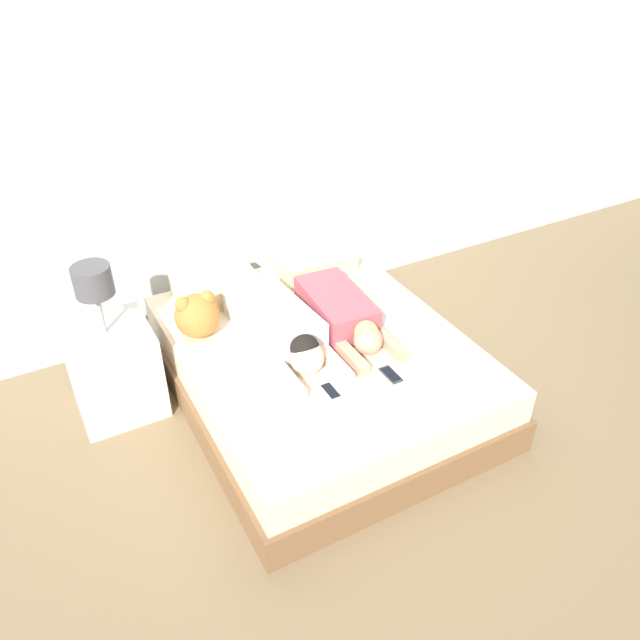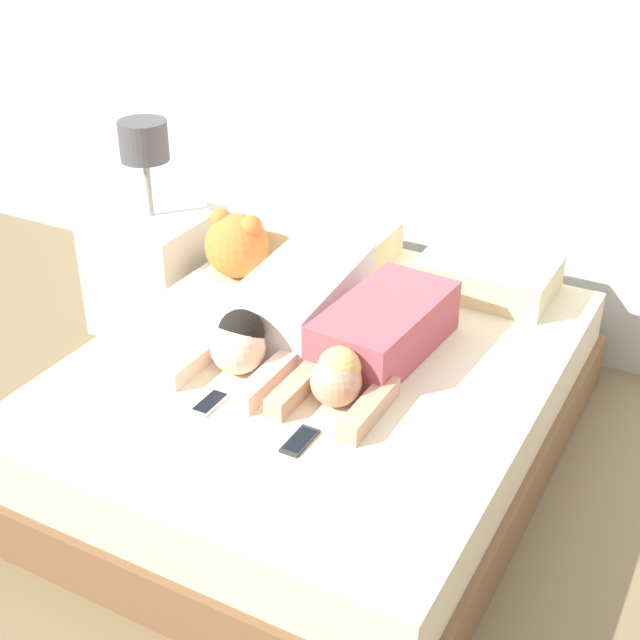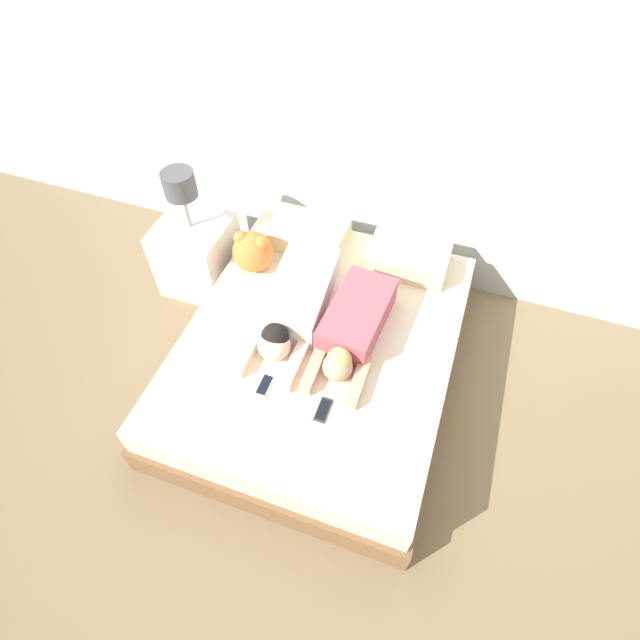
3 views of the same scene
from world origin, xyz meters
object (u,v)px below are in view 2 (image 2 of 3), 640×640
cell_phone_right (300,441)px  plush_toy (237,244)px  pillow_head_right (487,276)px  cell_phone_left (210,403)px  nightstand (156,264)px  bed (320,405)px  pillow_head_left (331,240)px  person_left (286,307)px  person_right (374,339)px

cell_phone_right → plush_toy: (-0.82, 0.90, 0.14)m
pillow_head_right → cell_phone_right: 1.28m
cell_phone_left → nightstand: size_ratio=0.15×
pillow_head_right → plush_toy: plush_toy is taller
bed → plush_toy: (-0.62, 0.41, 0.37)m
nightstand → plush_toy: bearing=-10.3°
pillow_head_left → plush_toy: (-0.26, -0.37, 0.07)m
person_left → person_right: person_left is taller
pillow_head_left → person_right: (0.56, -0.72, 0.02)m
pillow_head_right → plush_toy: 1.06m
bed → person_left: (-0.21, 0.11, 0.32)m
bed → nightstand: bearing=156.2°
pillow_head_right → cell_phone_left: bearing=-113.9°
person_left → person_right: size_ratio=1.16×
nightstand → person_right: bearing=-18.7°
bed → cell_phone_right: 0.57m
bed → person_right: size_ratio=2.30×
cell_phone_left → cell_phone_right: size_ratio=1.00×
person_right → cell_phone_left: (-0.37, -0.50, -0.09)m
person_right → plush_toy: size_ratio=3.08×
cell_phone_left → pillow_head_left: bearing=98.7°
plush_toy → pillow_head_left: bearing=54.6°
person_left → person_right: (0.40, -0.05, -0.00)m
pillow_head_left → pillow_head_right: bearing=0.0°
bed → cell_phone_left: bearing=-111.7°
cell_phone_left → nightstand: 1.37m
person_left → nightstand: (-0.95, 0.40, -0.21)m
pillow_head_right → person_right: size_ratio=0.61×
pillow_head_right → person_right: 0.75m
pillow_head_left → cell_phone_left: size_ratio=3.51×
person_right → plush_toy: 0.89m
person_right → bed: bearing=-164.5°
bed → pillow_head_left: bearing=115.2°
bed → nightstand: (-1.15, 0.51, 0.11)m
cell_phone_left → pillow_head_right: bearing=66.1°
nightstand → bed: bearing=-23.8°
person_right → nightstand: bearing=161.3°
pillow_head_left → plush_toy: 0.45m
pillow_head_left → plush_toy: plush_toy is taller
pillow_head_left → cell_phone_right: size_ratio=3.51×
pillow_head_right → plush_toy: bearing=-159.8°
pillow_head_right → pillow_head_left: bearing=180.0°
pillow_head_right → plush_toy: size_ratio=1.87×
cell_phone_left → cell_phone_right: (0.37, -0.04, 0.00)m
person_left → nightstand: size_ratio=1.03×
pillow_head_right → person_left: bearing=-130.4°
pillow_head_right → person_left: person_left is taller
bed → pillow_head_left: size_ratio=3.80×
pillow_head_left → person_left: (0.16, -0.67, 0.03)m
cell_phone_right → nightstand: size_ratio=0.15×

